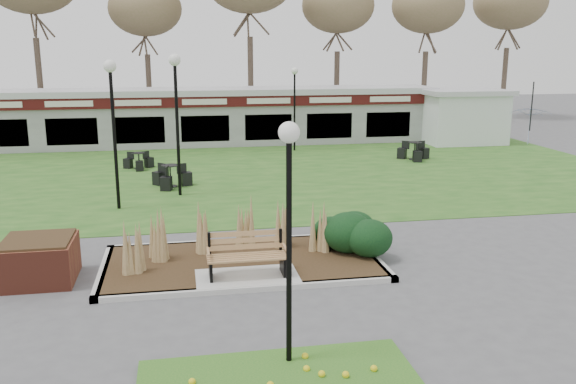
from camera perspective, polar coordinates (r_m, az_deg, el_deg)
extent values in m
plane|color=#515154|center=(13.17, -3.75, -8.60)|extent=(100.00, 100.00, 0.00)
cube|color=#24571B|center=(24.68, -6.96, 1.73)|extent=(34.00, 16.00, 0.02)
cube|color=#322814|center=(14.27, -4.31, -6.60)|extent=(6.22, 3.22, 0.12)
cube|color=#B7B7B2|center=(12.77, -3.54, -9.03)|extent=(6.40, 0.18, 0.12)
cube|color=#B7B7B2|center=(15.79, -4.93, -4.64)|extent=(6.40, 0.18, 0.12)
cube|color=#B7B7B2|center=(14.32, -16.88, -7.09)|extent=(0.18, 3.40, 0.12)
cube|color=#B7B7B2|center=(14.88, 7.74, -5.84)|extent=(0.18, 3.40, 0.12)
cube|color=#B7B7B2|center=(13.29, -3.83, -8.10)|extent=(2.20, 1.20, 0.13)
cone|color=#A28651|center=(14.40, -12.09, -4.02)|extent=(0.36, 0.36, 1.15)
cone|color=#A28651|center=(14.77, -8.16, -3.41)|extent=(0.36, 0.36, 1.15)
cone|color=#A28651|center=(15.04, -4.00, -3.01)|extent=(0.36, 0.36, 1.15)
cone|color=#A28651|center=(14.97, -0.48, -3.05)|extent=(0.36, 0.36, 1.15)
cone|color=#A28651|center=(14.74, 2.85, -3.32)|extent=(0.36, 0.36, 1.15)
cone|color=#A28651|center=(13.66, -14.28, -5.08)|extent=(0.36, 0.36, 1.15)
ellipsoid|color=black|center=(14.76, 5.68, -3.79)|extent=(1.21, 1.10, 0.99)
ellipsoid|color=black|center=(14.52, 7.63, -4.31)|extent=(1.10, 1.00, 0.90)
ellipsoid|color=black|center=(15.32, 6.24, -3.40)|extent=(1.06, 0.96, 0.86)
ellipsoid|color=black|center=(15.18, 4.06, -3.71)|extent=(0.92, 0.84, 0.76)
cube|color=#A46A4A|center=(13.12, -3.86, -6.09)|extent=(1.70, 0.57, 0.04)
cube|color=#A46A4A|center=(13.32, -4.03, -4.51)|extent=(1.70, 0.13, 0.44)
cube|color=black|center=(13.14, -7.26, -7.16)|extent=(0.06, 0.55, 0.42)
cube|color=black|center=(13.29, -0.48, -6.80)|extent=(0.06, 0.55, 0.42)
cube|color=black|center=(13.26, -7.39, -4.81)|extent=(0.06, 0.06, 0.50)
cube|color=black|center=(13.42, -0.71, -4.48)|extent=(0.06, 0.06, 0.50)
cube|color=#A46A4A|center=(12.98, -7.48, -5.54)|extent=(0.05, 0.50, 0.04)
cube|color=#A46A4A|center=(13.15, -0.30, -5.18)|extent=(0.05, 0.50, 0.04)
cube|color=brown|center=(14.22, -22.27, -6.00)|extent=(1.50, 1.50, 0.90)
cube|color=#322814|center=(14.08, -22.43, -4.19)|extent=(1.40, 1.40, 0.06)
cube|color=gray|center=(32.39, -7.89, 6.75)|extent=(24.00, 3.00, 2.60)
cube|color=#440F0E|center=(30.74, -7.82, 8.38)|extent=(24.00, 0.18, 0.55)
cube|color=silver|center=(32.26, -7.97, 9.31)|extent=(24.60, 3.40, 0.30)
cube|color=silver|center=(30.63, -7.81, 8.36)|extent=(22.00, 0.02, 0.28)
cube|color=black|center=(30.98, -7.75, 5.91)|extent=(22.00, 0.10, 1.30)
cube|color=white|center=(33.80, 15.95, 6.64)|extent=(4.00, 3.00, 2.60)
cube|color=silver|center=(33.68, 16.11, 9.00)|extent=(4.40, 3.40, 0.25)
cylinder|color=#47382B|center=(40.95, -21.31, 9.13)|extent=(0.36, 0.36, 5.17)
cylinder|color=#47382B|center=(40.26, -12.79, 9.64)|extent=(0.36, 0.36, 5.17)
cylinder|color=#47382B|center=(40.46, -4.15, 9.95)|extent=(0.36, 0.36, 5.17)
cylinder|color=#47382B|center=(41.53, 4.23, 10.03)|extent=(0.36, 0.36, 5.17)
cylinder|color=#47382B|center=(43.41, 12.04, 9.92)|extent=(0.36, 0.36, 5.17)
cylinder|color=#47382B|center=(46.01, 19.08, 9.66)|extent=(0.36, 0.36, 5.17)
cylinder|color=black|center=(9.33, 0.09, -6.22)|extent=(0.09, 0.09, 3.57)
sphere|color=white|center=(8.88, 0.10, 5.60)|extent=(0.32, 0.32, 0.32)
cylinder|color=black|center=(20.78, -10.29, 5.54)|extent=(0.11, 0.11, 4.37)
sphere|color=white|center=(20.60, -10.57, 12.06)|extent=(0.39, 0.39, 0.39)
cylinder|color=black|center=(19.42, -15.90, 4.51)|extent=(0.11, 0.11, 4.23)
sphere|color=white|center=(19.22, -16.34, 11.25)|extent=(0.38, 0.38, 0.38)
cylinder|color=black|center=(29.84, 0.62, 7.41)|extent=(0.09, 0.09, 3.72)
sphere|color=white|center=(29.71, 0.63, 11.27)|extent=(0.33, 0.33, 0.33)
cylinder|color=black|center=(22.50, -10.91, 0.53)|extent=(0.47, 0.47, 0.03)
cylinder|color=black|center=(22.42, -10.95, 1.47)|extent=(0.05, 0.05, 0.77)
cylinder|color=black|center=(22.34, -10.99, 2.46)|extent=(0.64, 0.64, 0.03)
cube|color=black|center=(22.60, -9.50, 1.24)|extent=(0.45, 0.45, 0.49)
cube|color=black|center=(22.86, -11.97, 1.27)|extent=(0.51, 0.51, 0.49)
cube|color=black|center=(21.90, -11.33, 0.78)|extent=(0.44, 0.44, 0.49)
cylinder|color=black|center=(26.17, -13.75, 2.16)|extent=(0.40, 0.40, 0.03)
cylinder|color=black|center=(26.11, -13.79, 2.85)|extent=(0.05, 0.05, 0.65)
cylinder|color=black|center=(26.06, -13.83, 3.57)|extent=(0.54, 0.54, 0.02)
cube|color=black|center=(26.40, -12.87, 2.73)|extent=(0.43, 0.43, 0.42)
cube|color=black|center=(26.37, -14.74, 2.61)|extent=(0.41, 0.41, 0.42)
cube|color=black|center=(25.65, -13.72, 2.38)|extent=(0.34, 0.34, 0.42)
cylinder|color=black|center=(28.14, 11.72, 3.03)|extent=(0.46, 0.46, 0.03)
cylinder|color=black|center=(28.08, 11.75, 3.78)|extent=(0.05, 0.05, 0.76)
cylinder|color=black|center=(28.02, 11.79, 4.57)|extent=(0.63, 0.63, 0.03)
cube|color=black|center=(28.50, 12.59, 3.57)|extent=(0.46, 0.46, 0.49)
cube|color=black|center=(28.27, 10.61, 3.59)|extent=(0.50, 0.50, 0.49)
cube|color=black|center=(27.54, 12.01, 3.27)|extent=(0.41, 0.41, 0.49)
cylinder|color=black|center=(29.90, 21.63, 5.03)|extent=(0.06, 0.06, 2.20)
imported|color=#2E4FA2|center=(29.85, 21.70, 5.78)|extent=(2.03, 2.07, 1.72)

